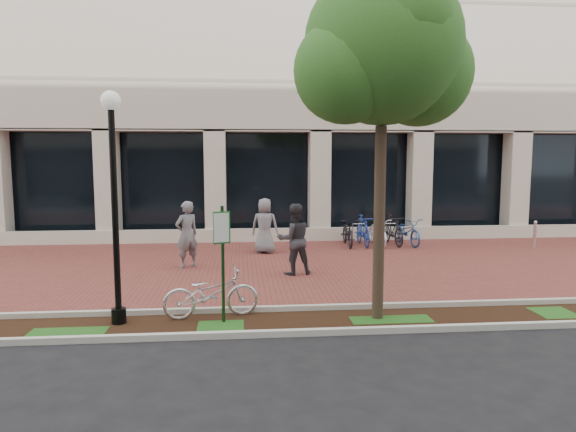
{
  "coord_description": "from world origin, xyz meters",
  "views": [
    {
      "loc": [
        -1.04,
        -14.85,
        3.18
      ],
      "look_at": [
        0.26,
        -0.8,
        1.58
      ],
      "focal_mm": 32.0,
      "sensor_mm": 36.0,
      "label": 1
    }
  ],
  "objects": [
    {
      "name": "lamppost",
      "position": [
        -3.41,
        -4.99,
        2.49
      ],
      "size": [
        0.36,
        0.36,
        4.41
      ],
      "color": "black",
      "rests_on": "ground"
    },
    {
      "name": "near_office_building",
      "position": [
        0.0,
        10.47,
        10.05
      ],
      "size": [
        40.0,
        12.12,
        16.0
      ],
      "color": "beige",
      "rests_on": "ground"
    },
    {
      "name": "brick_plaza",
      "position": [
        0.0,
        0.0,
        0.01
      ],
      "size": [
        40.0,
        9.0,
        0.01
      ],
      "primitive_type": "cube",
      "color": "brown",
      "rests_on": "ground"
    },
    {
      "name": "pedestrian_left",
      "position": [
        -2.61,
        0.03,
        0.97
      ],
      "size": [
        0.85,
        0.78,
        1.95
      ],
      "primitive_type": "imported",
      "rotation": [
        0.0,
        0.0,
        3.73
      ],
      "color": "slate",
      "rests_on": "ground"
    },
    {
      "name": "pedestrian_mid",
      "position": [
        0.39,
        -1.12,
        0.97
      ],
      "size": [
        1.07,
        0.91,
        1.95
      ],
      "primitive_type": "imported",
      "rotation": [
        0.0,
        0.0,
        3.33
      ],
      "color": "#2D2D32",
      "rests_on": "ground"
    },
    {
      "name": "street_tree",
      "position": [
        1.69,
        -5.1,
        5.08
      ],
      "size": [
        3.57,
        2.98,
        6.77
      ],
      "color": "#463428",
      "rests_on": "ground"
    },
    {
      "name": "locked_bicycle",
      "position": [
        -1.65,
        -4.77,
        0.5
      ],
      "size": [
        1.98,
        0.98,
        1.0
      ],
      "primitive_type": "imported",
      "rotation": [
        0.0,
        0.0,
        1.74
      ],
      "color": "silver",
      "rests_on": "ground"
    },
    {
      "name": "bike_rack_cluster",
      "position": [
        3.91,
        3.23,
        0.52
      ],
      "size": [
        3.06,
        1.99,
        1.11
      ],
      "rotation": [
        0.0,
        0.0,
        0.06
      ],
      "color": "black",
      "rests_on": "ground"
    },
    {
      "name": "ground",
      "position": [
        0.0,
        0.0,
        0.0
      ],
      "size": [
        120.0,
        120.0,
        0.0
      ],
      "primitive_type": "plane",
      "color": "black",
      "rests_on": "ground"
    },
    {
      "name": "curb_street_side",
      "position": [
        0.0,
        -6.0,
        0.06
      ],
      "size": [
        40.0,
        0.12,
        0.12
      ],
      "primitive_type": "cube",
      "color": "beige",
      "rests_on": "ground"
    },
    {
      "name": "parking_sign",
      "position": [
        -1.4,
        -5.14,
        1.46
      ],
      "size": [
        0.34,
        0.07,
        2.28
      ],
      "rotation": [
        0.0,
        0.0,
        0.38
      ],
      "color": "#133514",
      "rests_on": "ground"
    },
    {
      "name": "planting_strip",
      "position": [
        0.0,
        -5.25,
        0.01
      ],
      "size": [
        40.0,
        1.5,
        0.01
      ],
      "primitive_type": "cube",
      "color": "black",
      "rests_on": "ground"
    },
    {
      "name": "curb_plaza_side",
      "position": [
        0.0,
        -4.5,
        0.06
      ],
      "size": [
        40.0,
        0.12,
        0.12
      ],
      "primitive_type": "cube",
      "color": "beige",
      "rests_on": "ground"
    },
    {
      "name": "bollard",
      "position": [
        9.21,
        2.05,
        0.51
      ],
      "size": [
        0.12,
        0.12,
        1.0
      ],
      "color": "silver",
      "rests_on": "ground"
    },
    {
      "name": "pedestrian_right",
      "position": [
        -0.26,
        2.1,
        0.93
      ],
      "size": [
        1.02,
        0.79,
        1.85
      ],
      "primitive_type": "imported",
      "rotation": [
        0.0,
        0.0,
        2.89
      ],
      "color": "slate",
      "rests_on": "ground"
    }
  ]
}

